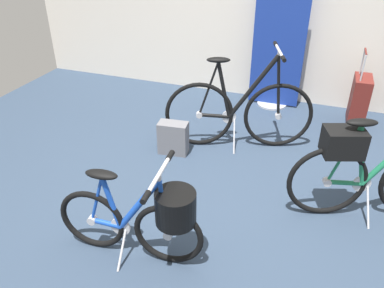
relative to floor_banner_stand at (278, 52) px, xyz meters
name	(u,v)px	position (x,y,z in m)	size (l,w,h in m)	color
ground_plane	(202,215)	(-0.15, -2.27, -0.66)	(6.41, 6.41, 0.00)	#2D3D51
floor_banner_stand	(278,52)	(0.00, 0.00, 0.00)	(0.60, 0.36, 1.50)	#B7B7BC
folding_bike_foreground	(146,216)	(-0.36, -2.80, -0.30)	(1.02, 0.53, 0.73)	black
display_bike_left	(239,112)	(-0.17, -1.11, -0.28)	(1.39, 0.60, 1.01)	black
display_bike_right	(367,169)	(0.98, -1.83, -0.24)	(1.24, 0.59, 0.91)	black
rolling_suitcase	(359,100)	(0.97, -0.17, -0.38)	(0.19, 0.36, 0.83)	maroon
backpack_on_floor	(173,138)	(-0.72, -1.46, -0.50)	(0.30, 0.21, 0.33)	slate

